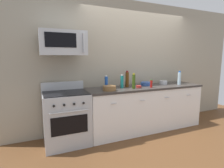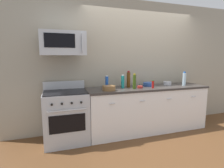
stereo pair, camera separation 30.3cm
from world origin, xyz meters
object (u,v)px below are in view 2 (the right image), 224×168
at_px(bottle_vinegar_white, 185,78).
at_px(bowl_wooden_salad, 109,88).
at_px(bottle_hot_sauce_red, 153,84).
at_px(microwave, 63,44).
at_px(bottle_water_clear, 184,79).
at_px(range_oven, 66,116).
at_px(bowl_blue_mixing, 148,84).
at_px(bottle_soda_blue, 107,82).
at_px(bottle_olive_oil, 134,82).
at_px(bottle_sparkling_teal, 123,82).
at_px(bottle_wine_amber, 128,80).
at_px(bowl_steel_prep, 167,83).
at_px(bowl_red_small, 140,87).

bearing_deg(bottle_vinegar_white, bowl_wooden_salad, -172.25).
height_order(bottle_hot_sauce_red, bowl_wooden_salad, bottle_hot_sauce_red).
xyz_separation_m(microwave, bottle_water_clear, (2.45, -0.14, -0.69)).
bearing_deg(bowl_wooden_salad, bottle_hot_sauce_red, -3.12).
bearing_deg(bottle_hot_sauce_red, range_oven, 174.12).
relative_size(range_oven, bowl_blue_mixing, 4.88).
distance_m(bottle_soda_blue, bottle_water_clear, 1.67).
bearing_deg(bottle_olive_oil, bottle_sparkling_teal, 142.64).
height_order(bottle_vinegar_white, bottle_wine_amber, bottle_wine_amber).
distance_m(bottle_sparkling_teal, bottle_wine_amber, 0.16).
height_order(bottle_wine_amber, bowl_steel_prep, bottle_wine_amber).
bearing_deg(bottle_soda_blue, bottle_olive_oil, -23.70).
bearing_deg(bottle_olive_oil, bottle_hot_sauce_red, -7.06).
xyz_separation_m(bottle_sparkling_teal, bottle_hot_sauce_red, (0.56, -0.19, -0.05)).
bearing_deg(bottle_vinegar_white, bottle_hot_sauce_red, -163.14).
distance_m(bottle_vinegar_white, bottle_soda_blue, 1.87).
relative_size(microwave, bottle_wine_amber, 2.24).
bearing_deg(bowl_blue_mixing, bowl_red_small, -147.83).
height_order(bottle_soda_blue, bowl_blue_mixing, bottle_soda_blue).
bearing_deg(bowl_steel_prep, bottle_vinegar_white, 5.05).
bearing_deg(microwave, bottle_hot_sauce_red, -7.41).
xyz_separation_m(bottle_vinegar_white, bottle_water_clear, (-0.21, -0.23, 0.02)).
xyz_separation_m(bowl_steel_prep, bowl_red_small, (-0.75, -0.17, -0.02)).
distance_m(bottle_sparkling_teal, bottle_hot_sauce_red, 0.59).
distance_m(microwave, bottle_olive_oil, 1.46).
height_order(bottle_hot_sauce_red, bowl_red_small, bottle_hot_sauce_red).
bearing_deg(bowl_red_small, bottle_sparkling_teal, 164.60).
distance_m(bowl_red_small, bowl_wooden_salad, 0.66).
bearing_deg(bottle_vinegar_white, bowl_steel_prep, -174.95).
bearing_deg(bottle_sparkling_teal, bottle_water_clear, -4.51).
bearing_deg(bottle_water_clear, microwave, 176.84).
bearing_deg(bottle_water_clear, bottle_olive_oil, -178.41).
bearing_deg(range_oven, bottle_soda_blue, 6.47).
bearing_deg(bowl_wooden_salad, bottle_soda_blue, 83.32).
relative_size(bottle_hot_sauce_red, bowl_steel_prep, 0.94).
bearing_deg(bowl_steel_prep, microwave, -178.73).
height_order(range_oven, bottle_sparkling_teal, bottle_sparkling_teal).
relative_size(bottle_olive_oil, bowl_steel_prep, 1.75).
bearing_deg(range_oven, microwave, 89.71).
distance_m(bottle_hot_sauce_red, bowl_blue_mixing, 0.28).
relative_size(microwave, bowl_red_small, 7.19).
relative_size(bottle_sparkling_teal, bottle_olive_oil, 0.91).
xyz_separation_m(microwave, bottle_vinegar_white, (2.66, 0.09, -0.70)).
relative_size(bottle_vinegar_white, bottle_hot_sauce_red, 1.68).
xyz_separation_m(microwave, bottle_olive_oil, (1.28, -0.17, -0.69)).
xyz_separation_m(bottle_sparkling_teal, bottle_water_clear, (1.36, -0.11, 0.02)).
height_order(bottle_wine_amber, bowl_blue_mixing, bottle_wine_amber).
xyz_separation_m(bottle_hot_sauce_red, bottle_wine_amber, (-0.41, 0.25, 0.08)).
height_order(range_oven, microwave, microwave).
bearing_deg(bottle_olive_oil, bottle_soda_blue, 156.30).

